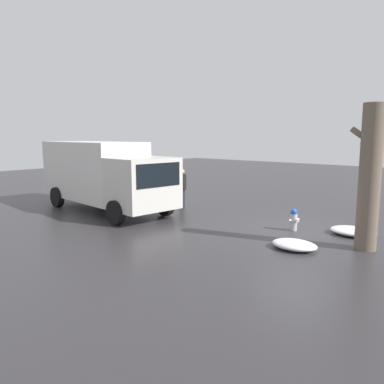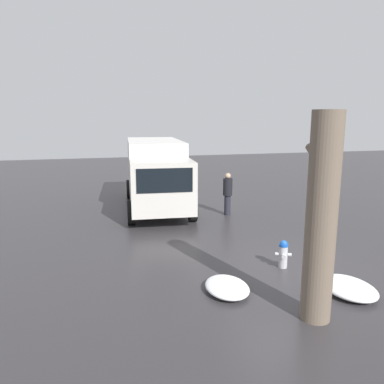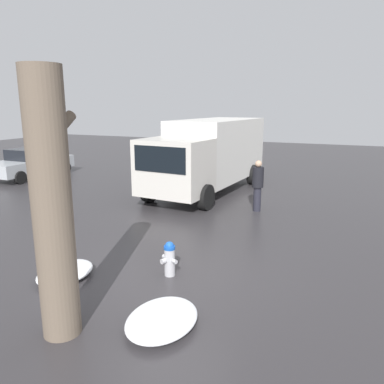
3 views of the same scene
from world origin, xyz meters
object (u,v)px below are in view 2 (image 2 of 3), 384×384
(tree_trunk, at_px, (321,219))
(delivery_truck, at_px, (156,171))
(fire_hydrant, at_px, (283,254))
(pedestrian, at_px, (228,192))

(tree_trunk, xyz_separation_m, delivery_truck, (10.35, 1.43, -0.45))
(tree_trunk, height_order, delivery_truck, tree_trunk)
(fire_hydrant, height_order, tree_trunk, tree_trunk)
(tree_trunk, bearing_deg, fire_hydrant, -14.56)
(fire_hydrant, relative_size, tree_trunk, 0.19)
(pedestrian, bearing_deg, delivery_truck, -64.17)
(fire_hydrant, relative_size, pedestrian, 0.43)
(delivery_truck, bearing_deg, pedestrian, 144.25)
(fire_hydrant, bearing_deg, tree_trunk, 10.91)
(tree_trunk, xyz_separation_m, pedestrian, (8.13, -1.15, -1.11))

